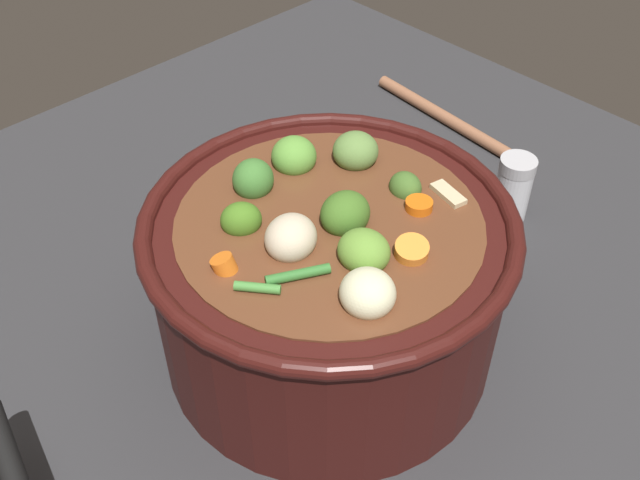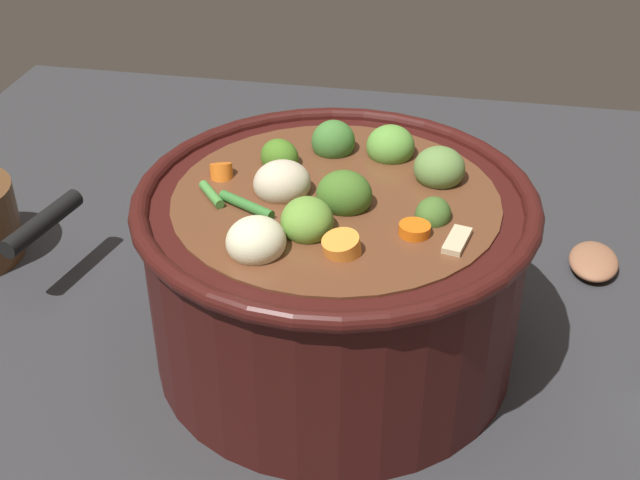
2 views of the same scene
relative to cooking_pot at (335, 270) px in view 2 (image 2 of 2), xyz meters
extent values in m
plane|color=#2D2D30|center=(0.00, 0.00, -0.08)|extent=(1.10, 1.10, 0.00)
cylinder|color=#38110F|center=(0.00, 0.00, -0.01)|extent=(0.30, 0.30, 0.15)
torus|color=#38110F|center=(0.00, 0.00, 0.07)|extent=(0.31, 0.31, 0.01)
cylinder|color=brown|center=(0.00, 0.00, 0.00)|extent=(0.25, 0.25, 0.14)
ellipsoid|color=#608641|center=(0.08, 0.04, 0.08)|extent=(0.06, 0.06, 0.03)
ellipsoid|color=#416D23|center=(0.01, -0.01, 0.08)|extent=(0.04, 0.04, 0.04)
ellipsoid|color=#3F7731|center=(-0.02, 0.08, 0.08)|extent=(0.05, 0.05, 0.04)
ellipsoid|color=#426828|center=(0.08, -0.02, 0.07)|extent=(0.03, 0.04, 0.03)
ellipsoid|color=#659736|center=(-0.01, -0.05, 0.08)|extent=(0.04, 0.05, 0.03)
ellipsoid|color=#5D983A|center=(0.03, 0.08, 0.08)|extent=(0.06, 0.06, 0.04)
ellipsoid|color=#467620|center=(-0.05, 0.05, 0.07)|extent=(0.04, 0.04, 0.03)
cylinder|color=orange|center=(-0.10, 0.02, 0.07)|extent=(0.02, 0.03, 0.02)
cylinder|color=orange|center=(0.02, -0.07, 0.07)|extent=(0.04, 0.04, 0.02)
cylinder|color=orange|center=(0.06, -0.04, 0.07)|extent=(0.03, 0.03, 0.01)
ellipsoid|color=beige|center=(-0.04, 0.00, 0.08)|extent=(0.06, 0.06, 0.04)
ellipsoid|color=beige|center=(-0.04, -0.08, 0.08)|extent=(0.06, 0.06, 0.03)
cylinder|color=#33732F|center=(-0.06, -0.03, 0.07)|extent=(0.05, 0.03, 0.01)
cylinder|color=#468A3B|center=(-0.09, -0.02, 0.07)|extent=(0.03, 0.03, 0.01)
cube|color=beige|center=(0.09, -0.05, 0.07)|extent=(0.02, 0.04, 0.01)
ellipsoid|color=#915D40|center=(0.23, 0.16, -0.07)|extent=(0.05, 0.07, 0.02)
cylinder|color=black|center=(-0.28, 0.05, -0.02)|extent=(0.04, 0.10, 0.02)
camera|label=1|loc=(-0.32, -0.32, 0.46)|focal=41.79mm
camera|label=2|loc=(0.09, -0.55, 0.40)|focal=47.85mm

